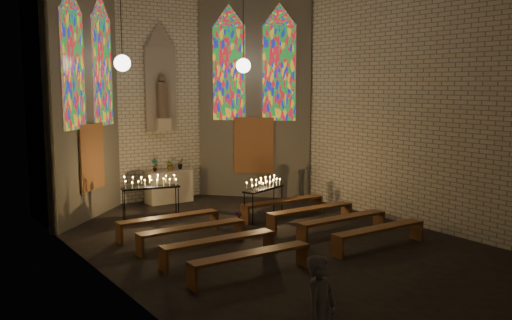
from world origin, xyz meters
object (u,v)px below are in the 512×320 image
(aisle_flower_pot, at_px, (238,220))
(votive_stand_right, at_px, (264,186))
(altar, at_px, (169,186))
(votive_stand_left, at_px, (151,184))
(visitor, at_px, (320,316))

(aisle_flower_pot, distance_m, votive_stand_right, 1.37)
(altar, distance_m, votive_stand_right, 3.73)
(aisle_flower_pot, xyz_separation_m, votive_stand_left, (-1.46, 2.12, 0.75))
(votive_stand_left, xyz_separation_m, visitor, (-1.60, -8.92, -0.20))
(altar, relative_size, votive_stand_left, 0.88)
(altar, relative_size, visitor, 0.90)
(votive_stand_right, bearing_deg, aisle_flower_pot, -178.00)
(aisle_flower_pot, relative_size, visitor, 0.29)
(votive_stand_left, bearing_deg, aisle_flower_pot, -43.30)
(votive_stand_left, height_order, visitor, visitor)
(aisle_flower_pot, relative_size, votive_stand_right, 0.30)
(votive_stand_left, xyz_separation_m, votive_stand_right, (2.55, -1.68, -0.05))
(aisle_flower_pot, bearing_deg, votive_stand_left, 124.47)
(votive_stand_right, bearing_deg, altar, 87.85)
(altar, xyz_separation_m, visitor, (-3.01, -10.77, 0.28))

